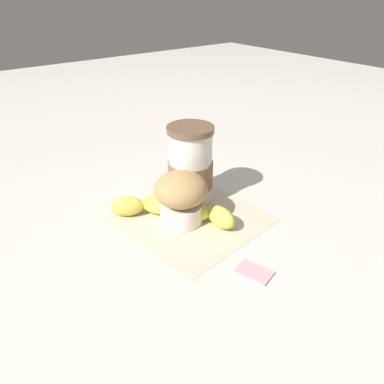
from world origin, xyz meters
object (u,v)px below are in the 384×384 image
Objects in this scene: banana at (174,208)px; sugar_packet at (254,271)px; coffee_cup at (190,167)px; muffin at (181,196)px.

sugar_packet is (0.19, 0.01, -0.02)m from banana.
banana reaches higher than sugar_packet.
sugar_packet is at bearing 2.07° from banana.
coffee_cup is at bearing 118.68° from banana.
coffee_cup is 0.09m from banana.
coffee_cup is 0.78× the size of banana.
banana is at bearing -169.38° from muffin.
muffin is 0.49× the size of banana.
muffin is at bearing -178.74° from sugar_packet.
coffee_cup reaches higher than sugar_packet.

